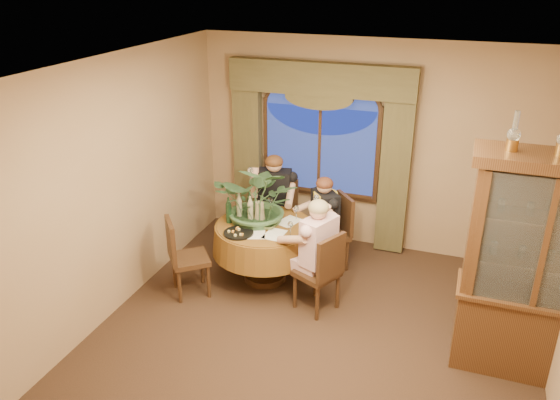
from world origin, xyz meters
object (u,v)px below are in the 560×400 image
(chair_right, at_px, (317,271))
(wine_bottle_2, at_px, (250,209))
(person_scarf, at_px, (325,223))
(wine_bottle_3, at_px, (250,205))
(dining_table, at_px, (265,252))
(stoneware_vase, at_px, (260,211))
(person_back, at_px, (275,203))
(centerpiece_plant, at_px, (260,170))
(wine_bottle_1, at_px, (229,210))
(olive_bowl, at_px, (268,226))
(chair_front_left, at_px, (190,257))
(oil_lamp_left, at_px, (514,131))
(wine_bottle_0, at_px, (239,206))
(china_cabinet, at_px, (536,271))
(chair_back_right, at_px, (330,233))
(chair_back, at_px, (279,218))
(person_pink, at_px, (318,255))

(chair_right, bearing_deg, wine_bottle_2, 93.44)
(person_scarf, distance_m, wine_bottle_3, 0.98)
(dining_table, relative_size, stoneware_vase, 5.14)
(person_back, height_order, wine_bottle_2, person_back)
(centerpiece_plant, distance_m, wine_bottle_1, 0.62)
(olive_bowl, distance_m, wine_bottle_1, 0.52)
(chair_front_left, xyz_separation_m, person_back, (0.56, 1.35, 0.20))
(chair_right, distance_m, olive_bowl, 0.81)
(dining_table, distance_m, chair_front_left, 0.92)
(chair_front_left, bearing_deg, oil_lamp_left, 48.72)
(chair_front_left, bearing_deg, wine_bottle_0, 111.05)
(china_cabinet, height_order, oil_lamp_left, oil_lamp_left)
(oil_lamp_left, xyz_separation_m, wine_bottle_2, (-2.70, 0.72, -1.43))
(chair_front_left, xyz_separation_m, wine_bottle_1, (0.29, 0.49, 0.44))
(dining_table, distance_m, wine_bottle_2, 0.57)
(chair_right, bearing_deg, person_scarf, 36.64)
(centerpiece_plant, height_order, wine_bottle_1, centerpiece_plant)
(centerpiece_plant, bearing_deg, chair_back_right, 30.75)
(olive_bowl, bearing_deg, chair_back, 101.14)
(stoneware_vase, bearing_deg, wine_bottle_0, -174.74)
(person_back, xyz_separation_m, wine_bottle_1, (-0.27, -0.86, 0.23))
(chair_back_right, xyz_separation_m, centerpiece_plant, (-0.76, -0.45, 0.92))
(person_pink, relative_size, wine_bottle_1, 3.98)
(centerpiece_plant, relative_size, wine_bottle_2, 3.47)
(person_scarf, height_order, wine_bottle_2, person_scarf)
(oil_lamp_left, distance_m, wine_bottle_2, 3.14)
(person_scarf, height_order, wine_bottle_1, person_scarf)
(oil_lamp_left, distance_m, chair_right, 2.57)
(person_pink, xyz_separation_m, wine_bottle_0, (-1.12, 0.38, 0.26))
(person_back, bearing_deg, wine_bottle_1, 61.49)
(person_scarf, height_order, stoneware_vase, person_scarf)
(stoneware_vase, distance_m, olive_bowl, 0.25)
(dining_table, bearing_deg, wine_bottle_1, -168.11)
(centerpiece_plant, relative_size, wine_bottle_1, 3.47)
(china_cabinet, xyz_separation_m, person_scarf, (-2.28, 1.22, -0.47))
(dining_table, bearing_deg, olive_bowl, -44.37)
(person_back, relative_size, wine_bottle_3, 4.15)
(wine_bottle_3, bearing_deg, chair_back_right, 24.50)
(chair_back_right, bearing_deg, oil_lamp_left, -164.29)
(oil_lamp_left, height_order, person_back, oil_lamp_left)
(wine_bottle_0, bearing_deg, oil_lamp_left, -14.73)
(stoneware_vase, relative_size, wine_bottle_3, 0.75)
(china_cabinet, distance_m, wine_bottle_1, 3.37)
(oil_lamp_left, height_order, stoneware_vase, oil_lamp_left)
(stoneware_vase, relative_size, centerpiece_plant, 0.22)
(dining_table, distance_m, olive_bowl, 0.42)
(dining_table, distance_m, oil_lamp_left, 3.27)
(oil_lamp_left, relative_size, person_back, 0.25)
(chair_back_right, relative_size, wine_bottle_3, 2.91)
(chair_right, distance_m, wine_bottle_1, 1.30)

